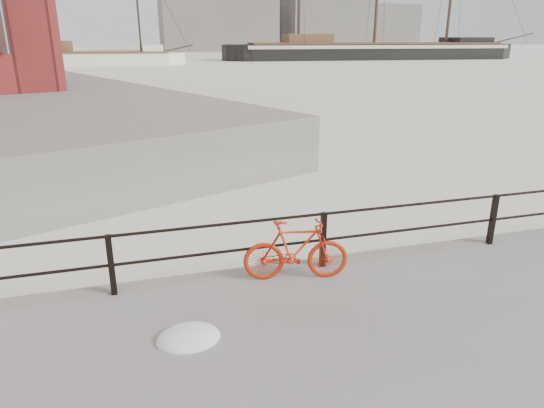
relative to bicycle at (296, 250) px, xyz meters
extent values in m
plane|color=white|center=(4.10, 0.46, -0.87)|extent=(400.00, 400.00, 0.00)
imported|color=red|center=(0.00, 0.00, 0.00)|extent=(1.74, 0.61, 1.04)
ellipsoid|color=white|center=(-1.93, -1.22, -0.37)|extent=(0.86, 0.68, 0.31)
cube|color=gray|center=(24.10, 140.46, 8.13)|extent=(32.00, 18.00, 18.00)
cube|color=gray|center=(59.10, 145.46, 11.13)|extent=(26.00, 20.00, 24.00)
cube|color=gray|center=(82.10, 150.46, 6.13)|extent=(20.00, 16.00, 14.00)
camera|label=1|loc=(-2.40, -6.84, 3.32)|focal=32.00mm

